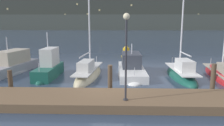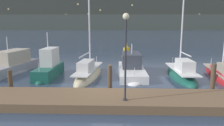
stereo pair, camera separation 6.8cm
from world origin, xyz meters
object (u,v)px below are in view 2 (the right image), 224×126
motorboat_berth_5 (131,71)px  dock_lamppost (126,44)px  motorboat_berth_3 (49,71)px  sailboat_berth_6 (181,75)px  sailboat_berth_4 (89,75)px  motorboat_berth_2 (9,69)px  channel_buoy (126,52)px

motorboat_berth_5 → dock_lamppost: bearing=-95.6°
motorboat_berth_3 → sailboat_berth_6: (10.48, 0.03, -0.26)m
sailboat_berth_4 → dock_lamppost: bearing=-66.3°
motorboat_berth_2 → sailboat_berth_6: (14.32, -1.09, -0.13)m
sailboat_berth_4 → sailboat_berth_6: size_ratio=0.99×
motorboat_berth_3 → dock_lamppost: (5.91, -6.28, 2.86)m
channel_buoy → motorboat_berth_5: bearing=-89.1°
motorboat_berth_2 → motorboat_berth_3: (3.83, -1.12, 0.12)m
sailboat_berth_4 → channel_buoy: sailboat_berth_4 is taller
sailboat_berth_4 → motorboat_berth_5: 3.57m
motorboat_berth_5 → sailboat_berth_6: size_ratio=0.76×
motorboat_berth_5 → sailboat_berth_6: sailboat_berth_6 is taller
motorboat_berth_2 → sailboat_berth_4: sailboat_berth_4 is taller
motorboat_berth_3 → motorboat_berth_5: size_ratio=0.72×
channel_buoy → dock_lamppost: dock_lamppost is taller
motorboat_berth_2 → sailboat_berth_6: sailboat_berth_6 is taller
channel_buoy → dock_lamppost: bearing=-91.9°
sailboat_berth_6 → motorboat_berth_3: bearing=-179.8°
motorboat_berth_3 → motorboat_berth_5: motorboat_berth_3 is taller
motorboat_berth_2 → channel_buoy: size_ratio=4.10×
channel_buoy → sailboat_berth_4: bearing=-108.1°
motorboat_berth_2 → dock_lamppost: dock_lamppost is taller
motorboat_berth_2 → sailboat_berth_6: bearing=-4.3°
motorboat_berth_3 → sailboat_berth_4: bearing=-0.5°
motorboat_berth_5 → channel_buoy: bearing=90.9°
channel_buoy → dock_lamppost: 16.60m
motorboat_berth_2 → channel_buoy: (10.30, 8.98, 0.32)m
sailboat_berth_6 → channel_buoy: size_ratio=4.83×
motorboat_berth_2 → motorboat_berth_3: size_ratio=1.57×
sailboat_berth_4 → channel_buoy: size_ratio=4.78×
motorboat_berth_3 → channel_buoy: motorboat_berth_3 is taller
motorboat_berth_5 → sailboat_berth_6: bearing=-12.3°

